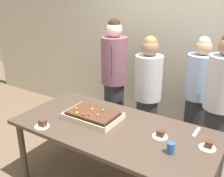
{
  "coord_description": "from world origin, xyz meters",
  "views": [
    {
      "loc": [
        1.26,
        -1.99,
        2.12
      ],
      "look_at": [
        -0.12,
        0.15,
        1.14
      ],
      "focal_mm": 41.69,
      "sensor_mm": 36.0,
      "label": 1
    }
  ],
  "objects_px": {
    "drink_cup_nearest": "(171,148)",
    "cake_server_utensil": "(196,132)",
    "plated_slice_near_right": "(42,125)",
    "person_green_shirt_behind": "(197,98)",
    "plated_slice_near_left": "(160,135)",
    "sheet_cake": "(93,115)",
    "person_serving_front": "(114,80)",
    "person_far_right_suit": "(219,109)",
    "person_striped_tie_right": "(147,97)",
    "plated_slice_far_left": "(208,146)",
    "party_table": "(114,134)"
  },
  "relations": [
    {
      "from": "plated_slice_near_right",
      "to": "person_green_shirt_behind",
      "type": "xyz_separation_m",
      "value": [
        1.14,
        1.54,
        0.01
      ]
    },
    {
      "from": "cake_server_utensil",
      "to": "person_serving_front",
      "type": "distance_m",
      "value": 1.47
    },
    {
      "from": "person_far_right_suit",
      "to": "plated_slice_far_left",
      "type": "bearing_deg",
      "value": 60.77
    },
    {
      "from": "drink_cup_nearest",
      "to": "cake_server_utensil",
      "type": "xyz_separation_m",
      "value": [
        0.09,
        0.47,
        -0.05
      ]
    },
    {
      "from": "person_green_shirt_behind",
      "to": "person_far_right_suit",
      "type": "height_order",
      "value": "person_far_right_suit"
    },
    {
      "from": "sheet_cake",
      "to": "drink_cup_nearest",
      "type": "bearing_deg",
      "value": -9.15
    },
    {
      "from": "party_table",
      "to": "plated_slice_far_left",
      "type": "relative_size",
      "value": 13.93
    },
    {
      "from": "drink_cup_nearest",
      "to": "cake_server_utensil",
      "type": "height_order",
      "value": "drink_cup_nearest"
    },
    {
      "from": "plated_slice_near_left",
      "to": "plated_slice_near_right",
      "type": "distance_m",
      "value": 1.19
    },
    {
      "from": "plated_slice_far_left",
      "to": "cake_server_utensil",
      "type": "xyz_separation_m",
      "value": [
        -0.16,
        0.22,
        -0.02
      ]
    },
    {
      "from": "person_striped_tie_right",
      "to": "party_table",
      "type": "bearing_deg",
      "value": 20.4
    },
    {
      "from": "plated_slice_near_left",
      "to": "drink_cup_nearest",
      "type": "xyz_separation_m",
      "value": [
        0.18,
        -0.19,
        0.03
      ]
    },
    {
      "from": "person_serving_front",
      "to": "person_green_shirt_behind",
      "type": "xyz_separation_m",
      "value": [
        1.12,
        0.2,
        -0.09
      ]
    },
    {
      "from": "person_serving_front",
      "to": "person_striped_tie_right",
      "type": "distance_m",
      "value": 0.6
    },
    {
      "from": "plated_slice_near_left",
      "to": "person_striped_tie_right",
      "type": "relative_size",
      "value": 0.09
    },
    {
      "from": "party_table",
      "to": "person_striped_tie_right",
      "type": "relative_size",
      "value": 1.3
    },
    {
      "from": "sheet_cake",
      "to": "drink_cup_nearest",
      "type": "xyz_separation_m",
      "value": [
        0.95,
        -0.15,
        0.01
      ]
    },
    {
      "from": "drink_cup_nearest",
      "to": "person_striped_tie_right",
      "type": "bearing_deg",
      "value": 125.42
    },
    {
      "from": "person_serving_front",
      "to": "person_striped_tie_right",
      "type": "bearing_deg",
      "value": 59.12
    },
    {
      "from": "sheet_cake",
      "to": "person_green_shirt_behind",
      "type": "bearing_deg",
      "value": 53.54
    },
    {
      "from": "sheet_cake",
      "to": "drink_cup_nearest",
      "type": "distance_m",
      "value": 0.96
    },
    {
      "from": "cake_server_utensil",
      "to": "person_green_shirt_behind",
      "type": "distance_m",
      "value": 0.82
    },
    {
      "from": "party_table",
      "to": "plated_slice_near_right",
      "type": "distance_m",
      "value": 0.74
    },
    {
      "from": "sheet_cake",
      "to": "plated_slice_near_left",
      "type": "relative_size",
      "value": 3.94
    },
    {
      "from": "plated_slice_far_left",
      "to": "person_serving_front",
      "type": "relative_size",
      "value": 0.09
    },
    {
      "from": "cake_server_utensil",
      "to": "person_far_right_suit",
      "type": "xyz_separation_m",
      "value": [
        0.11,
        0.46,
        0.1
      ]
    },
    {
      "from": "plated_slice_near_left",
      "to": "plated_slice_near_right",
      "type": "height_order",
      "value": "plated_slice_near_right"
    },
    {
      "from": "party_table",
      "to": "cake_server_utensil",
      "type": "xyz_separation_m",
      "value": [
        0.75,
        0.35,
        0.08
      ]
    },
    {
      "from": "drink_cup_nearest",
      "to": "person_serving_front",
      "type": "bearing_deg",
      "value": 139.56
    },
    {
      "from": "plated_slice_near_right",
      "to": "person_green_shirt_behind",
      "type": "bearing_deg",
      "value": 53.39
    },
    {
      "from": "drink_cup_nearest",
      "to": "person_green_shirt_behind",
      "type": "height_order",
      "value": "person_green_shirt_behind"
    },
    {
      "from": "party_table",
      "to": "cake_server_utensil",
      "type": "bearing_deg",
      "value": 25.11
    },
    {
      "from": "cake_server_utensil",
      "to": "person_green_shirt_behind",
      "type": "height_order",
      "value": "person_green_shirt_behind"
    },
    {
      "from": "plated_slice_near_left",
      "to": "sheet_cake",
      "type": "bearing_deg",
      "value": -177.04
    },
    {
      "from": "plated_slice_near_left",
      "to": "drink_cup_nearest",
      "type": "distance_m",
      "value": 0.26
    },
    {
      "from": "drink_cup_nearest",
      "to": "cake_server_utensil",
      "type": "relative_size",
      "value": 0.5
    },
    {
      "from": "plated_slice_far_left",
      "to": "person_far_right_suit",
      "type": "distance_m",
      "value": 0.69
    },
    {
      "from": "sheet_cake",
      "to": "person_far_right_suit",
      "type": "bearing_deg",
      "value": 34.08
    },
    {
      "from": "person_far_right_suit",
      "to": "person_green_shirt_behind",
      "type": "bearing_deg",
      "value": -79.88
    },
    {
      "from": "plated_slice_near_right",
      "to": "person_green_shirt_behind",
      "type": "distance_m",
      "value": 1.92
    },
    {
      "from": "plated_slice_near_left",
      "to": "person_far_right_suit",
      "type": "height_order",
      "value": "person_far_right_suit"
    },
    {
      "from": "plated_slice_near_left",
      "to": "person_serving_front",
      "type": "distance_m",
      "value": 1.39
    },
    {
      "from": "cake_server_utensil",
      "to": "person_striped_tie_right",
      "type": "distance_m",
      "value": 0.89
    },
    {
      "from": "party_table",
      "to": "drink_cup_nearest",
      "type": "distance_m",
      "value": 0.68
    },
    {
      "from": "plated_slice_near_right",
      "to": "sheet_cake",
      "type": "bearing_deg",
      "value": 53.03
    },
    {
      "from": "plated_slice_far_left",
      "to": "person_serving_front",
      "type": "height_order",
      "value": "person_serving_front"
    },
    {
      "from": "sheet_cake",
      "to": "plated_slice_near_left",
      "type": "xyz_separation_m",
      "value": [
        0.77,
        0.04,
        -0.02
      ]
    },
    {
      "from": "drink_cup_nearest",
      "to": "cake_server_utensil",
      "type": "bearing_deg",
      "value": 79.01
    },
    {
      "from": "plated_slice_near_left",
      "to": "person_green_shirt_behind",
      "type": "relative_size",
      "value": 0.09
    },
    {
      "from": "sheet_cake",
      "to": "plated_slice_far_left",
      "type": "relative_size",
      "value": 3.94
    }
  ]
}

